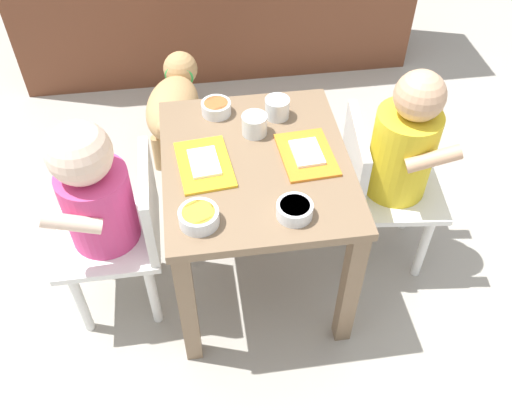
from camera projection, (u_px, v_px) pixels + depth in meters
ground_plane at (256, 272)px, 1.81m from camera, size 7.00×7.00×0.00m
dining_table at (256, 186)px, 1.53m from camera, size 0.49×0.58×0.48m
seated_child_left at (100, 200)px, 1.44m from camera, size 0.28×0.28×0.66m
seated_child_right at (398, 153)px, 1.57m from camera, size 0.31×0.31×0.68m
dog at (174, 102)px, 2.07m from camera, size 0.25×0.44×0.32m
food_tray_left at (204, 165)px, 1.44m from camera, size 0.15×0.21×0.02m
food_tray_right at (307, 155)px, 1.47m from camera, size 0.15×0.20×0.02m
water_cup_left at (277, 109)px, 1.57m from camera, size 0.07×0.07×0.06m
water_cup_right at (254, 126)px, 1.52m from camera, size 0.07×0.07×0.06m
cereal_bowl_right_side at (295, 210)px, 1.32m from camera, size 0.09×0.09×0.04m
veggie_bowl_far at (216, 108)px, 1.58m from camera, size 0.08×0.08×0.04m
veggie_bowl_near at (199, 217)px, 1.30m from camera, size 0.09×0.09×0.04m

